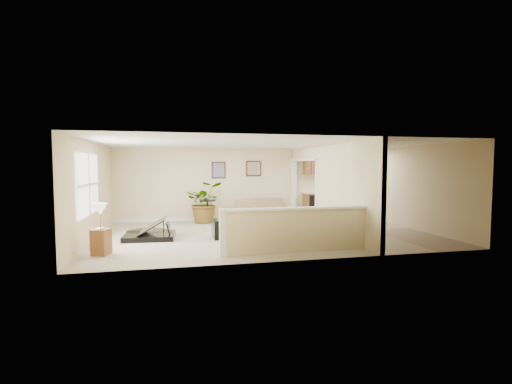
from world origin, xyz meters
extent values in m
plane|color=tan|center=(0.00, 0.00, 0.00)|extent=(9.00, 9.00, 0.00)
cube|color=beige|center=(0.00, 3.00, 1.25)|extent=(9.00, 0.04, 2.50)
cube|color=beige|center=(0.00, -3.00, 1.25)|extent=(9.00, 0.04, 2.50)
cube|color=beige|center=(-4.50, 0.00, 1.25)|extent=(0.04, 6.00, 2.50)
cube|color=beige|center=(4.50, 0.00, 1.25)|extent=(0.04, 6.00, 2.50)
cube|color=silver|center=(0.00, 0.00, 2.50)|extent=(9.00, 6.00, 0.04)
cube|color=gray|center=(3.15, 0.00, 0.00)|extent=(2.70, 6.00, 0.01)
cube|color=beige|center=(1.80, -1.20, 1.25)|extent=(0.12, 3.60, 2.50)
cube|color=beige|center=(1.80, 1.77, 2.30)|extent=(0.12, 2.35, 0.40)
cube|color=beige|center=(0.15, -2.30, 0.47)|extent=(3.30, 0.12, 0.95)
cube|color=white|center=(0.15, -2.30, 0.96)|extent=(3.40, 0.22, 0.05)
cube|color=white|center=(-1.50, -2.30, 0.50)|extent=(0.14, 0.14, 1.00)
cube|color=white|center=(-4.49, -0.50, 1.45)|extent=(0.05, 2.15, 1.45)
cube|color=#341F13|center=(-0.95, 2.98, 1.75)|extent=(0.48, 0.03, 0.58)
cube|color=#88566F|center=(-0.95, 2.96, 1.75)|extent=(0.40, 0.01, 0.50)
cube|color=#341F13|center=(0.30, 2.98, 1.80)|extent=(0.55, 0.03, 0.55)
cube|color=silver|center=(0.30, 2.96, 1.80)|extent=(0.46, 0.01, 0.46)
cube|color=brown|center=(3.30, 2.70, 0.45)|extent=(2.30, 0.60, 0.90)
cube|color=silver|center=(3.30, 2.70, 0.92)|extent=(2.36, 0.65, 0.04)
cube|color=black|center=(2.50, 2.69, 0.43)|extent=(0.60, 0.60, 0.84)
cube|color=brown|center=(3.30, 2.82, 1.95)|extent=(2.30, 0.35, 0.75)
cube|color=black|center=(-3.12, -0.02, 0.67)|extent=(1.32, 1.16, 0.26)
cylinder|color=black|center=(-3.25, 0.46, 0.67)|extent=(1.08, 1.08, 0.26)
cube|color=white|center=(-2.37, -0.02, 0.64)|extent=(0.24, 0.88, 0.02)
cube|color=black|center=(-3.21, 0.07, 0.91)|extent=(1.05, 1.06, 0.59)
cube|color=black|center=(-1.32, -0.30, 0.24)|extent=(0.37, 0.73, 0.48)
cube|color=tan|center=(0.55, 2.38, 0.24)|extent=(1.90, 1.35, 0.48)
cube|color=tan|center=(0.55, 2.76, 0.74)|extent=(1.73, 0.62, 0.51)
cube|color=tan|center=(-0.21, 2.38, 0.57)|extent=(0.43, 1.00, 0.18)
cube|color=tan|center=(1.31, 2.38, 0.57)|extent=(0.43, 1.00, 0.18)
cylinder|color=black|center=(-1.40, 2.38, 0.02)|extent=(0.38, 0.38, 0.03)
cylinder|color=black|center=(-1.40, 2.38, 0.38)|extent=(0.04, 0.04, 0.73)
cylinder|color=black|center=(-1.40, 2.38, 0.74)|extent=(0.52, 0.52, 0.03)
cylinder|color=black|center=(-1.47, 2.41, 0.14)|extent=(0.39, 0.39, 0.28)
imported|color=#144319|center=(-1.47, 2.41, 0.69)|extent=(1.25, 1.09, 1.38)
cylinder|color=black|center=(1.25, 2.23, 0.09)|extent=(0.25, 0.25, 0.18)
imported|color=#144319|center=(1.25, 2.23, 0.24)|extent=(0.36, 0.36, 0.49)
cube|color=brown|center=(-4.02, -1.63, 0.28)|extent=(0.42, 0.42, 0.56)
cylinder|color=gold|center=(-4.02, -1.63, 0.57)|extent=(0.15, 0.15, 0.02)
cylinder|color=gold|center=(-4.02, -1.63, 0.75)|extent=(0.03, 0.03, 0.37)
cone|color=#F7E6CA|center=(-4.02, -1.63, 0.98)|extent=(0.30, 0.30, 0.24)
camera|label=1|loc=(-2.49, -9.94, 1.89)|focal=26.00mm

